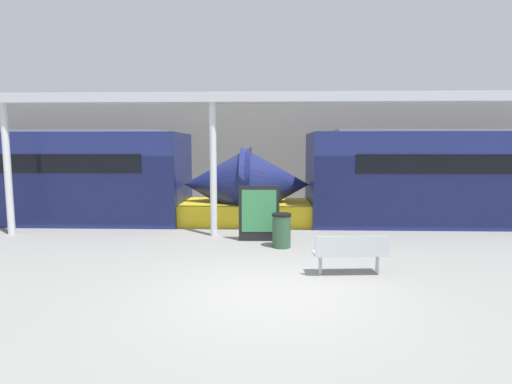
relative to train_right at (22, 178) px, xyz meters
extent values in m
plane|color=gray|center=(8.77, -6.95, -1.52)|extent=(60.00, 60.00, 0.00)
cube|color=gray|center=(8.77, 4.05, 0.98)|extent=(56.00, 0.20, 5.00)
cone|color=navy|center=(9.03, 0.00, -0.20)|extent=(2.36, 2.63, 2.63)
cube|color=yellow|center=(9.26, 0.00, -1.17)|extent=(2.13, 2.46, 0.70)
cone|color=navy|center=(7.01, 0.00, -0.20)|extent=(2.36, 2.63, 2.63)
cube|color=yellow|center=(6.79, 0.00, -1.17)|extent=(2.13, 2.46, 0.70)
cube|color=#ADB2B7|center=(10.48, -5.82, -1.08)|extent=(1.51, 0.55, 0.04)
cube|color=#ADB2B7|center=(10.49, -6.02, -0.87)|extent=(1.48, 0.14, 0.38)
cylinder|color=#ADB2B7|center=(9.88, -5.87, -1.31)|extent=(0.07, 0.07, 0.42)
cylinder|color=#ADB2B7|center=(11.07, -5.78, -1.31)|extent=(0.07, 0.07, 0.42)
cylinder|color=#2D5138|center=(9.15, -3.63, -1.10)|extent=(0.48, 0.48, 0.83)
cylinder|color=black|center=(9.15, -3.63, -0.65)|extent=(0.50, 0.50, 0.06)
cube|color=black|center=(8.55, -2.93, -0.74)|extent=(1.13, 0.06, 1.55)
cube|color=#38844C|center=(8.55, -2.97, -0.67)|extent=(0.96, 0.01, 1.18)
cylinder|color=silver|center=(7.19, -2.30, 0.42)|extent=(0.20, 0.20, 3.87)
cylinder|color=silver|center=(1.06, -2.30, 0.42)|extent=(0.20, 0.20, 3.87)
cube|color=#B7B7BC|center=(7.19, -2.30, 2.49)|extent=(28.00, 0.60, 0.28)
camera|label=1|loc=(8.83, -13.88, 1.08)|focal=28.00mm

